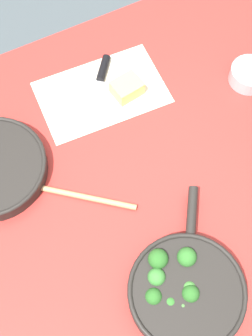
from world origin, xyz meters
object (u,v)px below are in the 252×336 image
(wooden_spoon, at_px, (47,190))
(cheese_block, at_px, (127,88))
(skillet_broccoli, at_px, (185,290))
(grater_knife, at_px, (100,81))
(prep_bowl_steel, at_px, (249,75))

(wooden_spoon, distance_m, cheese_block, 0.37)
(skillet_broccoli, distance_m, grater_knife, 0.63)
(cheese_block, xyz_separation_m, prep_bowl_steel, (-0.33, 0.12, -0.00))
(prep_bowl_steel, bearing_deg, wooden_spoon, 5.12)
(wooden_spoon, xyz_separation_m, prep_bowl_steel, (-0.66, -0.06, 0.02))
(skillet_broccoli, height_order, wooden_spoon, skillet_broccoli)
(skillet_broccoli, xyz_separation_m, cheese_block, (-0.14, -0.56, -0.01))
(wooden_spoon, relative_size, prep_bowl_steel, 2.82)
(wooden_spoon, xyz_separation_m, grater_knife, (-0.27, -0.24, 0.00))
(skillet_broccoli, relative_size, cheese_block, 4.06)
(wooden_spoon, distance_m, prep_bowl_steel, 0.66)
(grater_knife, bearing_deg, prep_bowl_steel, 103.59)
(skillet_broccoli, relative_size, wooden_spoon, 1.14)
(prep_bowl_steel, bearing_deg, skillet_broccoli, 43.18)
(skillet_broccoli, distance_m, wooden_spoon, 0.43)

